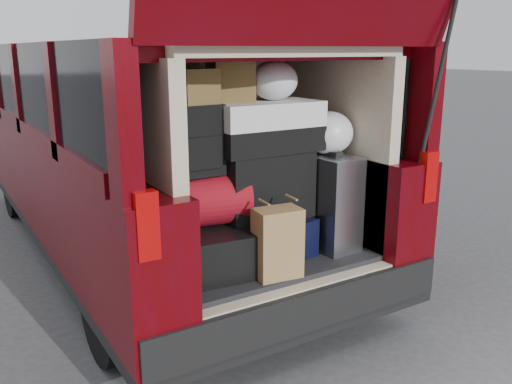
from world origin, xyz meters
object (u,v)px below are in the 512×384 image
(backpack, at_px, (197,140))
(navy_hardshell, at_px, (263,234))
(silver_roller, at_px, (328,202))
(kraft_bag, at_px, (277,243))
(black_hardshell, at_px, (200,247))
(black_soft_case, at_px, (262,185))
(red_duffel, at_px, (207,200))
(twotone_duffel, at_px, (265,127))

(backpack, bearing_deg, navy_hardshell, 2.80)
(navy_hardshell, bearing_deg, silver_roller, -26.36)
(navy_hardshell, bearing_deg, kraft_bag, -119.58)
(black_hardshell, xyz_separation_m, silver_roller, (0.82, -0.11, 0.16))
(navy_hardshell, xyz_separation_m, black_soft_case, (-0.01, -0.00, 0.31))
(silver_roller, bearing_deg, black_hardshell, 168.49)
(backpack, bearing_deg, black_hardshell, 59.32)
(black_hardshell, distance_m, silver_roller, 0.84)
(black_soft_case, bearing_deg, kraft_bag, -109.75)
(black_hardshell, distance_m, black_soft_case, 0.51)
(silver_roller, height_order, backpack, backpack)
(red_duffel, bearing_deg, backpack, -163.64)
(kraft_bag, xyz_separation_m, backpack, (-0.30, 0.32, 0.53))
(black_hardshell, bearing_deg, silver_roller, -1.89)
(kraft_bag, height_order, red_duffel, red_duffel)
(black_hardshell, distance_m, backpack, 0.60)
(red_duffel, bearing_deg, navy_hardshell, 12.80)
(black_hardshell, bearing_deg, twotone_duffel, 5.80)
(silver_roller, xyz_separation_m, kraft_bag, (-0.52, -0.22, -0.10))
(navy_hardshell, xyz_separation_m, red_duffel, (-0.38, -0.02, 0.28))
(red_duffel, relative_size, backpack, 1.18)
(kraft_bag, bearing_deg, backpack, 140.12)
(red_duffel, bearing_deg, black_soft_case, 12.59)
(black_hardshell, relative_size, navy_hardshell, 1.18)
(navy_hardshell, bearing_deg, black_soft_case, -178.33)
(silver_roller, xyz_separation_m, twotone_duffel, (-0.39, 0.11, 0.48))
(navy_hardshell, bearing_deg, black_hardshell, 172.11)
(black_hardshell, xyz_separation_m, backpack, (-0.01, -0.01, 0.60))
(black_hardshell, relative_size, black_soft_case, 1.13)
(navy_hardshell, relative_size, kraft_bag, 1.37)
(black_soft_case, bearing_deg, black_hardshell, -179.47)
(red_duffel, distance_m, backpack, 0.34)
(red_duffel, distance_m, black_soft_case, 0.37)
(backpack, distance_m, twotone_duffel, 0.44)
(black_hardshell, relative_size, backpack, 1.63)
(red_duffel, bearing_deg, black_hardshell, -175.34)
(red_duffel, bearing_deg, twotone_duffel, 11.19)
(navy_hardshell, relative_size, silver_roller, 0.91)
(black_hardshell, bearing_deg, red_duffel, -0.01)
(silver_roller, distance_m, black_soft_case, 0.44)
(black_soft_case, xyz_separation_m, backpack, (-0.42, -0.02, 0.30))
(black_hardshell, bearing_deg, backpack, -114.91)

